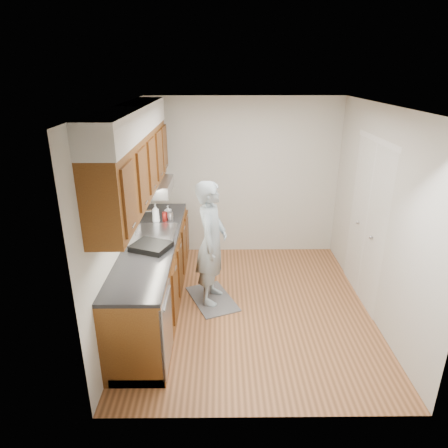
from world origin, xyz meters
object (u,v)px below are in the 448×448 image
soda_can (165,217)px  dish_rack (151,246)px  steel_can (170,217)px  person (211,235)px  soap_bottle_a (156,213)px  soap_bottle_b (168,211)px

soda_can → dish_rack: bearing=-92.7°
soda_can → steel_can: (0.08, -0.02, 0.00)m
person → dish_rack: size_ratio=4.48×
soap_bottle_a → soap_bottle_b: soap_bottle_a is taller
person → soda_can: (-0.64, 0.48, 0.07)m
person → steel_can: person is taller
soap_bottle_a → dish_rack: bearing=-85.4°
soap_bottle_a → soap_bottle_b: bearing=56.3°
person → soda_can: person is taller
person → soda_can: bearing=64.6°
soap_bottle_a → dish_rack: soap_bottle_a is taller
soap_bottle_b → steel_can: soap_bottle_b is taller
soda_can → dish_rack: 0.90m
soda_can → steel_can: bearing=-12.0°
soda_can → dish_rack: (-0.04, -0.90, -0.03)m
steel_can → soap_bottle_b: bearing=107.6°
steel_can → dish_rack: bearing=-97.7°
soap_bottle_a → dish_rack: (0.07, -0.84, -0.10)m
steel_can → dish_rack: size_ratio=0.31×
person → dish_rack: bearing=133.3°
soap_bottle_b → dish_rack: 1.05m
soap_bottle_a → dish_rack: size_ratio=0.65×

